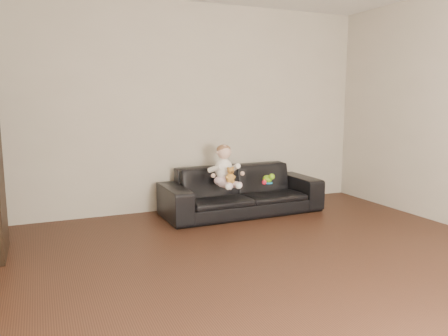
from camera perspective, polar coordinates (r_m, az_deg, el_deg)
name	(u,v)px	position (r m, az deg, el deg)	size (l,w,h in m)	color
floor	(302,293)	(3.39, 10.09, -15.73)	(5.50, 5.50, 0.00)	#3C2115
wall_back	(184,108)	(5.58, -5.25, 7.82)	(5.00, 5.00, 0.00)	#BCB29E
sofa	(241,190)	(5.44, 2.29, -2.91)	(1.97, 0.77, 0.58)	black
baby	(224,168)	(5.18, 0.06, -0.02)	(0.38, 0.45, 0.50)	silver
teddy_bear	(230,175)	(5.06, 0.84, -0.96)	(0.11, 0.11, 0.19)	#B17B32
toy_green	(267,179)	(5.46, 5.69, -1.43)	(0.12, 0.14, 0.10)	#80CA17
toy_rattle	(264,182)	(5.33, 5.28, -1.87)	(0.06, 0.06, 0.06)	red
toy_blue_disc	(268,183)	(5.42, 5.80, -1.94)	(0.11, 0.11, 0.01)	#1B88D9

